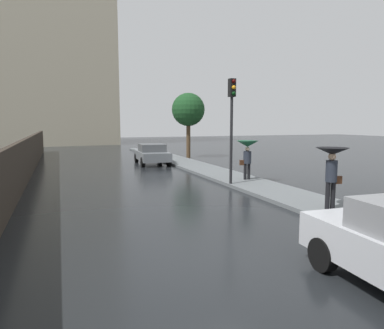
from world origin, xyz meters
TOP-DOWN VIEW (x-y plane):
  - ground at (0.00, 0.00)m, footprint 120.00×120.00m
  - car_grey_mid_road at (2.99, 16.67)m, footprint 2.07×4.21m
  - pedestrian_with_umbrella_near at (5.33, 8.07)m, footprint 1.00×1.00m
  - pedestrian_with_umbrella_far at (4.90, 2.23)m, footprint 0.97×0.97m
  - traffic_light at (4.12, 7.31)m, footprint 0.26×0.39m
  - street_tree_near at (6.74, 19.77)m, footprint 2.57×2.57m
  - distant_tower at (-3.27, 42.76)m, footprint 15.33×12.37m

SIDE VIEW (x-z plane):
  - ground at x=0.00m, z-range 0.00..0.00m
  - car_grey_mid_road at x=2.99m, z-range 0.02..1.38m
  - pedestrian_with_umbrella_near at x=5.33m, z-range 0.67..2.47m
  - pedestrian_with_umbrella_far at x=4.90m, z-range 0.68..2.57m
  - traffic_light at x=4.12m, z-range 0.99..5.45m
  - street_tree_near at x=6.74m, z-range 1.21..6.28m
  - distant_tower at x=-3.27m, z-range -2.97..34.85m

